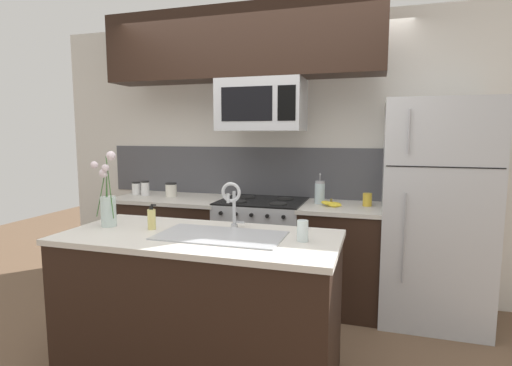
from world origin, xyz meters
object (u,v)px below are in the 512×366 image
(refrigerator, at_px, (434,212))
(drinking_glass, at_px, (303,231))
(sink_faucet, at_px, (232,198))
(storage_jar_tall, at_px, (136,188))
(flower_vase, at_px, (108,204))
(storage_jar_short, at_px, (171,190))
(stove_range, at_px, (262,250))
(microwave, at_px, (262,105))
(storage_jar_medium, at_px, (145,188))
(french_press, at_px, (320,192))
(banana_bunch, at_px, (331,204))
(dish_soap_bottle, at_px, (152,219))
(coffee_tin, at_px, (367,200))

(refrigerator, distance_m, drinking_glass, 1.50)
(sink_faucet, xyz_separation_m, drinking_glass, (0.49, -0.17, -0.14))
(storage_jar_tall, distance_m, flower_vase, 1.39)
(sink_faucet, bearing_deg, storage_jar_short, 134.02)
(stove_range, xyz_separation_m, drinking_glass, (0.59, -1.22, 0.51))
(microwave, relative_size, storage_jar_medium, 5.10)
(french_press, bearing_deg, storage_jar_tall, -178.80)
(microwave, relative_size, drinking_glass, 6.12)
(banana_bunch, xyz_separation_m, drinking_glass, (-0.03, -1.16, 0.04))
(storage_jar_short, distance_m, drinking_glass, 1.96)
(french_press, xyz_separation_m, drinking_glass, (0.08, -1.28, -0.04))
(drinking_glass, height_order, flower_vase, flower_vase)
(stove_range, xyz_separation_m, storage_jar_medium, (-1.21, 0.01, 0.52))
(storage_jar_tall, distance_m, dish_soap_bottle, 1.55)
(sink_faucet, bearing_deg, drinking_glass, -19.01)
(stove_range, xyz_separation_m, storage_jar_short, (-0.93, 0.02, 0.52))
(storage_jar_medium, bearing_deg, drinking_glass, -34.15)
(storage_jar_short, bearing_deg, banana_bunch, -2.99)
(stove_range, distance_m, dish_soap_bottle, 1.38)
(french_press, distance_m, dish_soap_bottle, 1.56)
(microwave, height_order, refrigerator, microwave)
(dish_soap_bottle, bearing_deg, microwave, 72.00)
(microwave, relative_size, flower_vase, 1.48)
(microwave, distance_m, dish_soap_bottle, 1.49)
(refrigerator, bearing_deg, storage_jar_tall, 179.97)
(refrigerator, distance_m, storage_jar_medium, 2.66)
(coffee_tin, distance_m, drinking_glass, 1.31)
(stove_range, distance_m, french_press, 0.75)
(storage_jar_short, xyz_separation_m, dish_soap_bottle, (0.54, -1.24, 0.00))
(drinking_glass, distance_m, flower_vase, 1.31)
(dish_soap_bottle, distance_m, drinking_glass, 0.98)
(storage_jar_tall, xyz_separation_m, drinking_glass, (1.92, -1.24, -0.00))
(dish_soap_bottle, bearing_deg, banana_bunch, 48.75)
(microwave, relative_size, dish_soap_bottle, 4.51)
(refrigerator, relative_size, french_press, 6.69)
(storage_jar_medium, bearing_deg, flower_vase, -67.79)
(storage_jar_tall, bearing_deg, banana_bunch, -2.39)
(refrigerator, height_order, banana_bunch, refrigerator)
(storage_jar_tall, relative_size, french_press, 0.49)
(stove_range, relative_size, french_press, 3.48)
(stove_range, height_order, flower_vase, flower_vase)
(flower_vase, bearing_deg, stove_range, 59.94)
(banana_bunch, bearing_deg, storage_jar_short, 177.01)
(flower_vase, bearing_deg, refrigerator, 30.10)
(sink_faucet, xyz_separation_m, dish_soap_bottle, (-0.49, -0.17, -0.13))
(storage_jar_tall, xyz_separation_m, sink_faucet, (1.43, -1.07, 0.13))
(banana_bunch, xyz_separation_m, flower_vase, (-1.34, -1.17, 0.13))
(stove_range, xyz_separation_m, microwave, (0.00, -0.02, 1.31))
(storage_jar_tall, bearing_deg, stove_range, -0.93)
(storage_jar_medium, relative_size, banana_bunch, 0.77)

